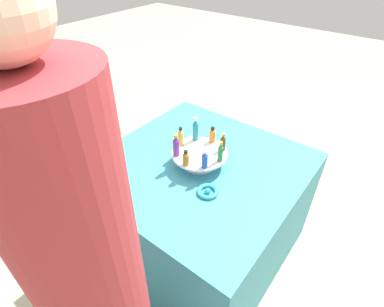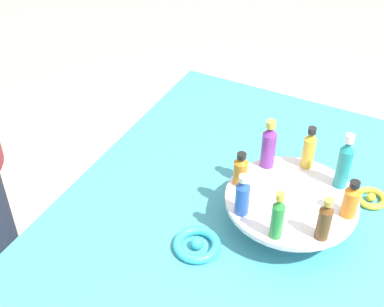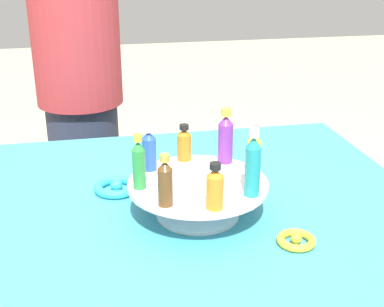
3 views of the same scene
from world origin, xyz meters
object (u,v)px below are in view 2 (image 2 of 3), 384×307
at_px(bottle_brown, 325,220).
at_px(bottle_teal, 344,163).
at_px(bottle_green, 278,217).
at_px(bottle_purple, 269,146).
at_px(display_stand, 290,207).
at_px(bottle_orange, 351,200).
at_px(bottle_amber, 241,170).
at_px(bottle_gold, 309,149).
at_px(bottle_blue, 243,196).
at_px(ribbon_bow_teal, 197,245).
at_px(ribbon_bow_gold, 371,198).

relative_size(bottle_brown, bottle_teal, 0.73).
distance_m(bottle_green, bottle_purple, 0.23).
xyz_separation_m(display_stand, bottle_brown, (0.09, -0.08, 0.08)).
height_order(bottle_orange, bottle_teal, bottle_teal).
distance_m(display_stand, bottle_green, 0.15).
relative_size(bottle_green, bottle_amber, 1.37).
distance_m(bottle_gold, bottle_blue, 0.23).
relative_size(bottle_purple, ribbon_bow_teal, 1.21).
xyz_separation_m(bottle_brown, bottle_teal, (-0.01, 0.18, 0.02)).
bearing_deg(bottle_orange, ribbon_bow_gold, 79.16).
height_order(display_stand, ribbon_bow_gold, display_stand).
distance_m(bottle_orange, ribbon_bow_teal, 0.35).
bearing_deg(bottle_blue, ribbon_bow_teal, -134.26).
bearing_deg(display_stand, ribbon_bow_gold, 46.88).
height_order(display_stand, bottle_blue, bottle_blue).
relative_size(display_stand, bottle_orange, 3.20).
distance_m(display_stand, bottle_gold, 0.15).
bearing_deg(bottle_blue, bottle_purple, 92.82).
bearing_deg(bottle_green, bottle_purple, 115.32).
xyz_separation_m(display_stand, bottle_green, (0.01, -0.13, 0.08)).
bearing_deg(ribbon_bow_gold, bottle_brown, -104.11).
bearing_deg(bottle_gold, bottle_amber, -132.18).
distance_m(bottle_green, ribbon_bow_teal, 0.21).
relative_size(bottle_green, ribbon_bow_teal, 1.11).
relative_size(bottle_orange, bottle_blue, 0.91).
relative_size(bottle_purple, bottle_amber, 1.49).
bearing_deg(display_stand, ribbon_bow_teal, -133.12).
bearing_deg(bottle_orange, bottle_amber, -177.18).
xyz_separation_m(bottle_green, ribbon_bow_gold, (0.15, 0.29, -0.13)).
distance_m(display_stand, ribbon_bow_gold, 0.23).
bearing_deg(bottle_blue, bottle_brown, 2.82).
distance_m(bottle_amber, ribbon_bow_teal, 0.20).
relative_size(bottle_green, ribbon_bow_gold, 1.52).
bearing_deg(bottle_brown, bottle_blue, -177.18).
distance_m(bottle_gold, bottle_amber, 0.18).
bearing_deg(bottle_orange, bottle_purple, 160.32).
bearing_deg(bottle_amber, bottle_blue, -64.68).
xyz_separation_m(bottle_gold, ribbon_bow_teal, (-0.15, -0.29, -0.12)).
bearing_deg(ribbon_bow_teal, bottle_amber, 79.16).
relative_size(bottle_blue, ribbon_bow_gold, 1.33).
bearing_deg(bottle_purple, bottle_teal, 2.82).
xyz_separation_m(bottle_green, bottle_teal, (0.08, 0.22, 0.01)).
xyz_separation_m(bottle_teal, bottle_amber, (-0.21, -0.10, -0.03)).
bearing_deg(bottle_orange, bottle_teal, 115.32).
distance_m(display_stand, bottle_teal, 0.16).
bearing_deg(ribbon_bow_gold, bottle_purple, -161.69).
height_order(bottle_green, bottle_blue, bottle_green).
bearing_deg(bottle_amber, bottle_gold, 47.82).
distance_m(bottle_blue, ribbon_bow_gold, 0.38).
relative_size(bottle_teal, bottle_blue, 1.40).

